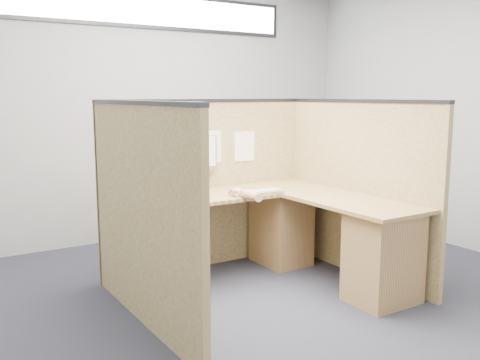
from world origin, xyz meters
TOP-DOWN VIEW (x-y plane):
  - floor at (0.00, 0.00)m, footprint 5.00×5.00m
  - wall_back at (0.00, 2.25)m, footprint 5.00×0.00m
  - wall_right at (2.50, 0.00)m, footprint 0.00×4.50m
  - clerestory_window at (0.00, 2.23)m, footprint 3.30×0.04m
  - cubicle_partitions at (0.00, 0.43)m, footprint 2.06×1.83m
  - l_desk at (0.18, 0.29)m, footprint 1.95×1.75m
  - laptop at (-0.37, 0.88)m, footprint 0.42×0.44m
  - keyboard at (0.19, 0.48)m, footprint 0.48×0.21m
  - mouse at (0.00, 0.49)m, footprint 0.11×0.08m
  - hand_forearm at (0.01, 0.35)m, footprint 0.11×0.37m
  - blue_poster at (-0.65, 0.97)m, footprint 0.17×0.02m
  - american_flag at (-0.54, 0.96)m, footprint 0.22×0.01m
  - file_holder at (-0.07, 0.94)m, footprint 0.25×0.05m
  - paper_left at (0.07, 0.97)m, footprint 0.23×0.03m
  - paper_right at (0.38, 0.97)m, footprint 0.22×0.01m

SIDE VIEW (x-z plane):
  - floor at x=0.00m, z-range 0.00..0.00m
  - l_desk at x=0.18m, z-range 0.03..0.76m
  - keyboard at x=0.19m, z-range 0.73..0.76m
  - mouse at x=0.00m, z-range 0.73..0.77m
  - hand_forearm at x=0.01m, z-range 0.73..0.81m
  - cubicle_partitions at x=0.00m, z-range 0.00..1.53m
  - laptop at x=-0.37m, z-range 0.67..0.92m
  - file_holder at x=-0.07m, z-range 0.89..1.21m
  - paper_right at x=0.38m, z-range 0.95..1.23m
  - paper_left at x=0.07m, z-range 0.96..1.25m
  - american_flag at x=-0.54m, z-range 1.07..1.45m
  - blue_poster at x=-0.65m, z-range 1.24..1.47m
  - wall_back at x=0.00m, z-range -1.10..3.90m
  - wall_right at x=2.50m, z-range -0.85..3.65m
  - clerestory_window at x=0.00m, z-range 2.26..2.64m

